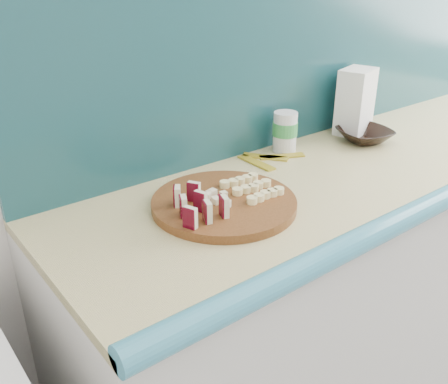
% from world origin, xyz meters
% --- Properties ---
extents(kitchen_counter, '(2.20, 0.63, 0.91)m').
position_xyz_m(kitchen_counter, '(0.10, 1.50, 0.46)').
color(kitchen_counter, beige).
rests_on(kitchen_counter, ground).
extents(backsplash, '(2.20, 0.02, 0.50)m').
position_xyz_m(backsplash, '(0.10, 1.79, 1.16)').
color(backsplash, teal).
rests_on(backsplash, kitchen_counter).
extents(cutting_board, '(0.39, 0.39, 0.02)m').
position_xyz_m(cutting_board, '(-0.54, 1.52, 0.92)').
color(cutting_board, '#4F2A10').
rests_on(cutting_board, kitchen_counter).
extents(apple_wedges, '(0.11, 0.15, 0.05)m').
position_xyz_m(apple_wedges, '(-0.64, 1.50, 0.96)').
color(apple_wedges, beige).
rests_on(apple_wedges, cutting_board).
extents(apple_chunks, '(0.05, 0.06, 0.02)m').
position_xyz_m(apple_chunks, '(-0.56, 1.52, 0.94)').
color(apple_chunks, beige).
rests_on(apple_chunks, cutting_board).
extents(banana_slices, '(0.12, 0.14, 0.02)m').
position_xyz_m(banana_slices, '(-0.45, 1.51, 0.94)').
color(banana_slices, '#FAE799').
rests_on(banana_slices, cutting_board).
extents(brown_bowl, '(0.22, 0.22, 0.04)m').
position_xyz_m(brown_bowl, '(0.15, 1.61, 0.93)').
color(brown_bowl, black).
rests_on(brown_bowl, kitchen_counter).
extents(flour_bag, '(0.15, 0.13, 0.23)m').
position_xyz_m(flour_bag, '(0.19, 1.70, 1.02)').
color(flour_bag, white).
rests_on(flour_bag, kitchen_counter).
extents(canister, '(0.08, 0.08, 0.13)m').
position_xyz_m(canister, '(-0.13, 1.72, 0.98)').
color(canister, silver).
rests_on(canister, kitchen_counter).
extents(banana_peel, '(0.19, 0.16, 0.01)m').
position_xyz_m(banana_peel, '(-0.23, 1.69, 0.91)').
color(banana_peel, gold).
rests_on(banana_peel, kitchen_counter).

